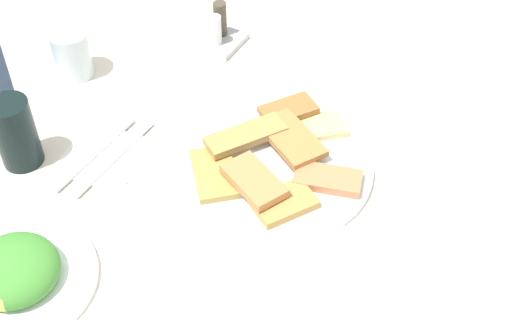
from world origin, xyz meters
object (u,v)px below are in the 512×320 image
at_px(salad_plate_greens, 15,274).
at_px(soda_can, 15,133).
at_px(condiment_caddy, 218,33).
at_px(fork, 114,157).
at_px(paper_napkin, 104,156).
at_px(spoon, 94,152).
at_px(dining_table, 244,211).
at_px(drinking_glass, 72,54).
at_px(pide_platter, 275,163).

height_order(salad_plate_greens, soda_can, soda_can).
bearing_deg(condiment_caddy, fork, 170.85).
relative_size(paper_napkin, spoon, 0.67).
distance_m(dining_table, salad_plate_greens, 0.39).
relative_size(salad_plate_greens, spoon, 1.14).
bearing_deg(condiment_caddy, dining_table, -154.51).
distance_m(paper_napkin, fork, 0.02).
bearing_deg(dining_table, spoon, 95.79).
relative_size(soda_can, paper_napkin, 0.94).
bearing_deg(fork, spoon, 103.41).
distance_m(fork, spoon, 0.04).
height_order(salad_plate_greens, drinking_glass, drinking_glass).
distance_m(drinking_glass, condiment_caddy, 0.28).
height_order(pide_platter, spoon, pide_platter).
bearing_deg(pide_platter, salad_plate_greens, 138.57).
bearing_deg(fork, paper_napkin, 103.41).
height_order(fork, condiment_caddy, condiment_caddy).
bearing_deg(dining_table, paper_napkin, 96.24).
bearing_deg(dining_table, fork, 96.75).
bearing_deg(pide_platter, dining_table, 126.09).
height_order(dining_table, salad_plate_greens, salad_plate_greens).
bearing_deg(paper_napkin, dining_table, -83.76).
relative_size(pide_platter, salad_plate_greens, 1.45).
height_order(salad_plate_greens, paper_napkin, salad_plate_greens).
height_order(soda_can, fork, soda_can).
height_order(soda_can, condiment_caddy, soda_can).
xyz_separation_m(dining_table, salad_plate_greens, (-0.29, 0.24, 0.11)).
bearing_deg(drinking_glass, condiment_caddy, -52.76).
height_order(salad_plate_greens, spoon, salad_plate_greens).
height_order(drinking_glass, fork, drinking_glass).
xyz_separation_m(salad_plate_greens, paper_napkin, (0.26, -0.01, -0.02)).
relative_size(salad_plate_greens, condiment_caddy, 2.08).
height_order(dining_table, paper_napkin, paper_napkin).
relative_size(salad_plate_greens, soda_can, 1.83).
distance_m(dining_table, drinking_glass, 0.44).
xyz_separation_m(dining_table, drinking_glass, (0.16, 0.38, 0.13)).
bearing_deg(pide_platter, drinking_glass, 72.97).
distance_m(pide_platter, paper_napkin, 0.28).
relative_size(fork, condiment_caddy, 1.87).
bearing_deg(drinking_glass, spoon, -145.30).
bearing_deg(paper_napkin, spoon, 90.00).
bearing_deg(condiment_caddy, paper_napkin, 168.06).
height_order(paper_napkin, condiment_caddy, condiment_caddy).
xyz_separation_m(soda_can, spoon, (0.05, -0.11, -0.06)).
bearing_deg(paper_napkin, condiment_caddy, -11.94).
height_order(dining_table, soda_can, soda_can).
bearing_deg(drinking_glass, paper_napkin, -141.75).
relative_size(pide_platter, condiment_caddy, 3.03).
xyz_separation_m(dining_table, paper_napkin, (-0.03, 0.23, 0.09)).
xyz_separation_m(salad_plate_greens, drinking_glass, (0.45, 0.14, 0.02)).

